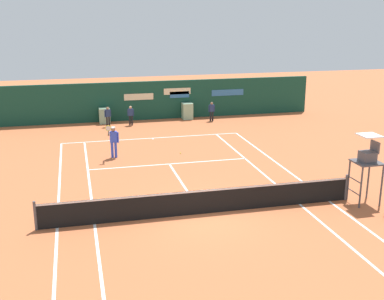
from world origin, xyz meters
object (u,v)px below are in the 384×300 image
umpire_chair (367,159)px  ball_kid_centre_post (131,114)px  tennis_ball_near_service_line (180,153)px  tennis_ball_by_sideline (288,185)px  tennis_ball_mid_court (98,199)px  ball_kid_left_post (212,110)px  ball_kid_right_post (108,115)px  player_on_baseline (113,139)px

umpire_chair → ball_kid_centre_post: (-7.38, 15.84, -1.07)m
ball_kid_centre_post → tennis_ball_near_service_line: 7.57m
tennis_ball_by_sideline → tennis_ball_mid_court: same height
ball_kid_centre_post → ball_kid_left_post: bearing=-169.1°
ball_kid_centre_post → tennis_ball_near_service_line: (1.77, -7.33, -0.72)m
ball_kid_centre_post → tennis_ball_near_service_line: size_ratio=19.30×
tennis_ball_by_sideline → ball_kid_right_post: bearing=116.9°
tennis_ball_by_sideline → tennis_ball_mid_court: (-8.18, 0.26, 0.00)m
umpire_chair → tennis_ball_by_sideline: 3.73m
ball_kid_left_post → tennis_ball_near_service_line: (-3.82, -7.33, -0.73)m
umpire_chair → ball_kid_right_post: (-8.88, 15.84, -1.06)m
umpire_chair → tennis_ball_by_sideline: (-2.10, 2.50, -1.79)m
player_on_baseline → ball_kid_centre_post: bearing=-98.0°
tennis_ball_mid_court → tennis_ball_near_service_line: same height
umpire_chair → tennis_ball_mid_court: (-10.28, 2.76, -1.79)m
tennis_ball_mid_court → tennis_ball_near_service_line: bearing=50.9°
player_on_baseline → ball_kid_right_post: player_on_baseline is taller
ball_kid_centre_post → ball_kid_left_post: size_ratio=0.98×
player_on_baseline → ball_kid_left_post: (7.34, 7.23, -0.22)m
ball_kid_left_post → ball_kid_right_post: bearing=8.4°
umpire_chair → player_on_baseline: umpire_chair is taller
ball_kid_centre_post → ball_kid_left_post: (5.59, 0.00, 0.01)m
ball_kid_right_post → ball_kid_left_post: size_ratio=0.99×
tennis_ball_near_service_line → tennis_ball_mid_court: bearing=-129.1°
ball_kid_right_post → tennis_ball_near_service_line: (3.27, -7.33, -0.73)m
player_on_baseline → tennis_ball_mid_court: size_ratio=27.37×
player_on_baseline → ball_kid_centre_post: (1.75, 7.23, -0.23)m
ball_kid_right_post → ball_kid_centre_post: (1.50, -0.00, -0.00)m
ball_kid_left_post → tennis_ball_by_sideline: size_ratio=19.63×
ball_kid_right_post → ball_kid_centre_post: bearing=169.1°
umpire_chair → player_on_baseline: (-9.13, 8.62, -0.83)m
player_on_baseline → ball_kid_left_post: 10.30m
ball_kid_left_post → tennis_ball_by_sideline: (-0.32, -13.34, -0.73)m
umpire_chair → tennis_ball_near_service_line: (-5.61, 8.52, -1.79)m
ball_kid_right_post → ball_kid_centre_post: ball_kid_right_post is taller
player_on_baseline → ball_kid_right_post: 7.24m
ball_kid_right_post → ball_kid_centre_post: 1.50m
umpire_chair → ball_kid_left_post: umpire_chair is taller
tennis_ball_mid_court → player_on_baseline: bearing=78.9°
player_on_baseline → ball_kid_right_post: size_ratio=1.41×
ball_kid_centre_post → tennis_ball_by_sideline: bearing=122.4°
ball_kid_right_post → ball_kid_left_post: 7.09m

